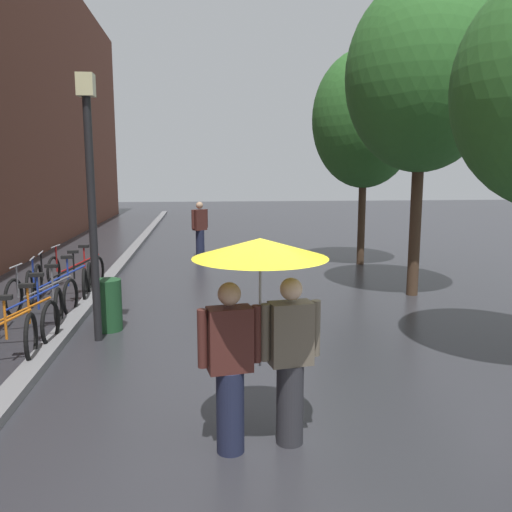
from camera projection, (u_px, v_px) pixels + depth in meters
name	position (u px, v px, depth m)	size (l,w,h in m)	color
ground_plane	(304.00, 434.00, 5.22)	(80.00, 80.00, 0.00)	#2D2D33
kerb_strip	(123.00, 262.00, 14.69)	(0.30, 36.00, 0.12)	slate
street_tree_1	(423.00, 76.00, 10.35)	(3.05, 3.05, 6.36)	#473323
street_tree_2	(365.00, 119.00, 14.07)	(2.84, 2.84, 5.82)	#473323
parked_bicycle_1	(16.00, 322.00, 7.76)	(1.13, 0.79, 0.96)	black
parked_bicycle_2	(26.00, 309.00, 8.52)	(1.15, 0.81, 0.96)	black
parked_bicycle_3	(42.00, 296.00, 9.35)	(1.15, 0.82, 0.96)	black
parked_bicycle_4	(58.00, 285.00, 10.24)	(1.17, 0.84, 0.96)	black
parked_bicycle_5	(64.00, 278.00, 10.91)	(1.15, 0.82, 0.96)	black
parked_bicycle_6	(76.00, 271.00, 11.75)	(1.16, 0.83, 0.96)	black
couple_under_umbrella	(260.00, 304.00, 4.76)	(1.24, 1.24, 2.00)	#1E233D
street_lamp_post	(91.00, 188.00, 7.72)	(0.24, 0.24, 3.98)	black
litter_bin	(108.00, 305.00, 8.54)	(0.44, 0.44, 0.85)	#1E4C28
pedestrian_walking_midground	(200.00, 228.00, 15.73)	(0.49, 0.45, 1.68)	#1E233D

